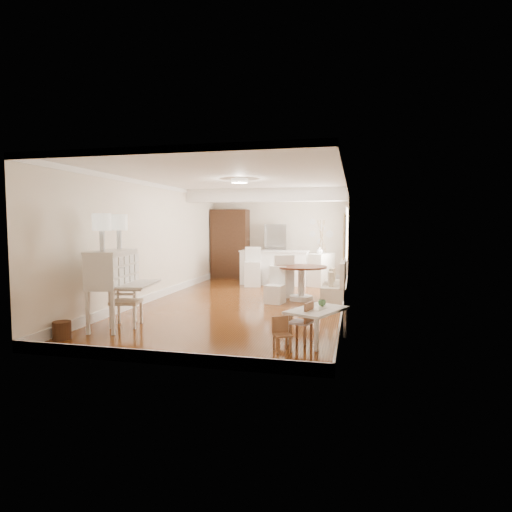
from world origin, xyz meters
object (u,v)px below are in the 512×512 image
at_px(kids_chair_a, 284,323).
at_px(slip_chair_near, 275,285).
at_px(fridge, 286,253).
at_px(wicker_basket, 62,330).
at_px(dining_table, 301,283).
at_px(slip_chair_far, 281,276).
at_px(bar_stool_right, 276,270).
at_px(breakfast_counter, 274,267).
at_px(pantry_cabinet, 230,244).
at_px(kids_chair_c, 282,334).
at_px(kids_table, 317,325).
at_px(bar_stool_left, 253,267).
at_px(secretary_bureau, 112,289).
at_px(kids_chair_b, 301,321).
at_px(sideboard, 321,269).
at_px(gustavian_armchair, 126,301).

bearing_deg(kids_chair_a, slip_chair_near, -162.83).
distance_m(slip_chair_near, fridge, 4.11).
xyz_separation_m(wicker_basket, dining_table, (3.27, 4.32, 0.27)).
height_order(slip_chair_far, bar_stool_right, slip_chair_far).
xyz_separation_m(breakfast_counter, pantry_cabinet, (-1.70, 1.08, 0.63)).
bearing_deg(kids_chair_a, kids_chair_c, 11.54).
xyz_separation_m(wicker_basket, kids_table, (3.95, 0.79, 0.11)).
distance_m(slip_chair_far, breakfast_counter, 2.18).
relative_size(breakfast_counter, bar_stool_right, 2.11).
height_order(bar_stool_right, pantry_cabinet, pantry_cabinet).
height_order(bar_stool_left, fridge, fridge).
relative_size(pantry_cabinet, fridge, 1.28).
height_order(bar_stool_left, bar_stool_right, bar_stool_left).
height_order(kids_table, fridge, fridge).
distance_m(secretary_bureau, kids_chair_a, 3.08).
bearing_deg(bar_stool_right, fridge, 72.91).
xyz_separation_m(kids_chair_b, bar_stool_left, (-2.11, 5.60, 0.25)).
bearing_deg(wicker_basket, bar_stool_left, 75.71).
height_order(secretary_bureau, bar_stool_right, secretary_bureau).
bearing_deg(kids_chair_c, breakfast_counter, 74.47).
height_order(kids_chair_a, breakfast_counter, breakfast_counter).
bearing_deg(slip_chair_far, bar_stool_right, -103.28).
xyz_separation_m(wicker_basket, pantry_cabinet, (0.45, 7.89, 1.01)).
height_order(wicker_basket, dining_table, dining_table).
bearing_deg(bar_stool_left, kids_table, -77.20).
bearing_deg(dining_table, kids_chair_c, -86.68).
bearing_deg(fridge, bar_stool_right, -92.89).
relative_size(kids_chair_a, kids_chair_b, 0.78).
relative_size(secretary_bureau, sideboard, 1.37).
height_order(wicker_basket, sideboard, sideboard).
distance_m(fridge, sideboard, 1.57).
xyz_separation_m(breakfast_counter, bar_stool_left, (-0.55, -0.52, 0.06)).
distance_m(slip_chair_near, breakfast_counter, 3.07).
relative_size(secretary_bureau, bar_stool_left, 1.19).
bearing_deg(slip_chair_near, bar_stool_left, 124.63).
bearing_deg(sideboard, bar_stool_right, -138.51).
distance_m(wicker_basket, kids_chair_c, 3.52).
xyz_separation_m(secretary_bureau, gustavian_armchair, (0.17, 0.16, -0.23)).
height_order(slip_chair_near, breakfast_counter, breakfast_counter).
bearing_deg(secretary_bureau, bar_stool_left, 69.48).
distance_m(slip_chair_near, bar_stool_right, 2.69).
height_order(secretary_bureau, fridge, fridge).
distance_m(secretary_bureau, slip_chair_near, 3.78).
bearing_deg(fridge, sideboard, -37.61).
xyz_separation_m(secretary_bureau, kids_chair_a, (3.05, -0.06, -0.44)).
height_order(gustavian_armchair, bar_stool_right, bar_stool_right).
xyz_separation_m(wicker_basket, bar_stool_right, (2.28, 6.45, 0.34)).
relative_size(gustavian_armchair, fridge, 0.51).
relative_size(kids_table, dining_table, 0.85).
bearing_deg(fridge, kids_table, -77.26).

